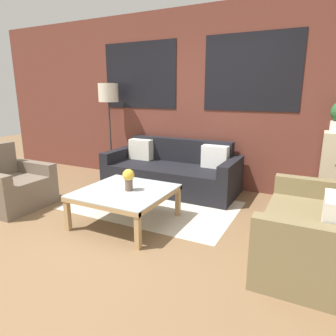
{
  "coord_description": "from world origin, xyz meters",
  "views": [
    {
      "loc": [
        1.93,
        -2.19,
        1.53
      ],
      "look_at": [
        0.2,
        1.23,
        0.55
      ],
      "focal_mm": 32.0,
      "sensor_mm": 36.0,
      "label": 1
    }
  ],
  "objects": [
    {
      "name": "ground_plane",
      "position": [
        0.0,
        0.0,
        0.0
      ],
      "size": [
        16.0,
        16.0,
        0.0
      ],
      "primitive_type": "plane",
      "color": "brown"
    },
    {
      "name": "wall_back_brick",
      "position": [
        0.0,
        2.44,
        1.41
      ],
      "size": [
        8.4,
        0.09,
        2.8
      ],
      "color": "brown",
      "rests_on": "ground_plane"
    },
    {
      "name": "rug",
      "position": [
        -0.03,
        1.18,
        0.0
      ],
      "size": [
        2.27,
        1.41,
        0.0
      ],
      "color": "beige",
      "rests_on": "ground_plane"
    },
    {
      "name": "couch_dark",
      "position": [
        -0.11,
        1.95,
        0.28
      ],
      "size": [
        2.1,
        0.88,
        0.78
      ],
      "color": "black",
      "rests_on": "ground_plane"
    },
    {
      "name": "settee_vintage",
      "position": [
        2.0,
        0.62,
        0.31
      ],
      "size": [
        0.8,
        1.41,
        0.92
      ],
      "color": "olive",
      "rests_on": "ground_plane"
    },
    {
      "name": "armchair_corner",
      "position": [
        -1.72,
        0.3,
        0.28
      ],
      "size": [
        0.8,
        0.82,
        0.84
      ],
      "color": "#6B5B4C",
      "rests_on": "ground_plane"
    },
    {
      "name": "coffee_table",
      "position": [
        -0.03,
        0.55,
        0.36
      ],
      "size": [
        1.01,
        1.01,
        0.41
      ],
      "color": "silver",
      "rests_on": "ground_plane"
    },
    {
      "name": "floor_lamp",
      "position": [
        -1.4,
        2.09,
        1.43
      ],
      "size": [
        0.34,
        0.34,
        1.67
      ],
      "color": "#2D2D2D",
      "rests_on": "ground_plane"
    },
    {
      "name": "drawer_cabinet",
      "position": [
        2.16,
        2.17,
        0.51
      ],
      "size": [
        0.35,
        0.39,
        1.03
      ],
      "color": "#C6B793",
      "rests_on": "ground_plane"
    },
    {
      "name": "flower_vase",
      "position": [
        0.02,
        0.56,
        0.56
      ],
      "size": [
        0.14,
        0.14,
        0.26
      ],
      "color": "brown",
      "rests_on": "coffee_table"
    }
  ]
}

